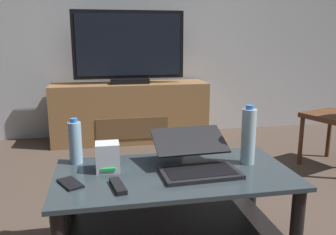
# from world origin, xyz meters

# --- Properties ---
(back_wall) EXTENTS (6.40, 0.12, 2.80)m
(back_wall) POSITION_xyz_m (0.00, 2.45, 1.40)
(back_wall) COLOR silver
(back_wall) RESTS_ON ground
(coffee_table) EXTENTS (1.12, 0.58, 0.45)m
(coffee_table) POSITION_xyz_m (-0.11, 0.03, 0.31)
(coffee_table) COLOR #2D383D
(coffee_table) RESTS_ON ground
(media_cabinet) EXTENTS (1.60, 0.45, 0.61)m
(media_cabinet) POSITION_xyz_m (-0.14, 2.13, 0.31)
(media_cabinet) COLOR olive
(media_cabinet) RESTS_ON ground
(television) EXTENTS (1.11, 0.20, 0.72)m
(television) POSITION_xyz_m (-0.14, 2.10, 0.96)
(television) COLOR black
(television) RESTS_ON media_cabinet
(laptop) EXTENTS (0.38, 0.38, 0.17)m
(laptop) POSITION_xyz_m (-0.01, 0.05, 0.51)
(laptop) COLOR black
(laptop) RESTS_ON coffee_table
(router_box) EXTENTS (0.11, 0.10, 0.14)m
(router_box) POSITION_xyz_m (-0.42, 0.12, 0.52)
(router_box) COLOR silver
(router_box) RESTS_ON coffee_table
(water_bottle_near) EXTENTS (0.07, 0.07, 0.23)m
(water_bottle_near) POSITION_xyz_m (-0.57, 0.25, 0.56)
(water_bottle_near) COLOR #99C6E5
(water_bottle_near) RESTS_ON coffee_table
(water_bottle_far) EXTENTS (0.07, 0.07, 0.30)m
(water_bottle_far) POSITION_xyz_m (0.28, 0.08, 0.59)
(water_bottle_far) COLOR silver
(water_bottle_far) RESTS_ON coffee_table
(cell_phone) EXTENTS (0.13, 0.16, 0.01)m
(cell_phone) POSITION_xyz_m (-0.58, -0.02, 0.46)
(cell_phone) COLOR black
(cell_phone) RESTS_ON coffee_table
(tv_remote) EXTENTS (0.07, 0.17, 0.02)m
(tv_remote) POSITION_xyz_m (-0.38, -0.10, 0.46)
(tv_remote) COLOR black
(tv_remote) RESTS_ON coffee_table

